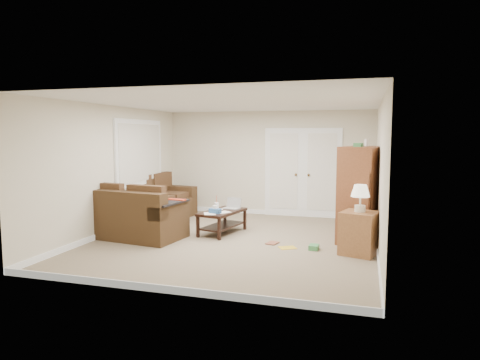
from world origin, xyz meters
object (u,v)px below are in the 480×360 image
(coffee_table, at_px, (223,221))
(side_cabinet, at_px, (359,229))
(tv_armoire, at_px, (361,193))
(sectional_sofa, at_px, (142,211))

(coffee_table, distance_m, side_cabinet, 2.73)
(tv_armoire, bearing_deg, side_cabinet, -76.25)
(side_cabinet, bearing_deg, tv_armoire, 107.23)
(tv_armoire, relative_size, side_cabinet, 1.63)
(sectional_sofa, bearing_deg, tv_armoire, 10.21)
(sectional_sofa, relative_size, coffee_table, 2.71)
(coffee_table, height_order, side_cabinet, side_cabinet)
(coffee_table, height_order, tv_armoire, tv_armoire)
(tv_armoire, height_order, side_cabinet, tv_armoire)
(tv_armoire, bearing_deg, sectional_sofa, -164.01)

